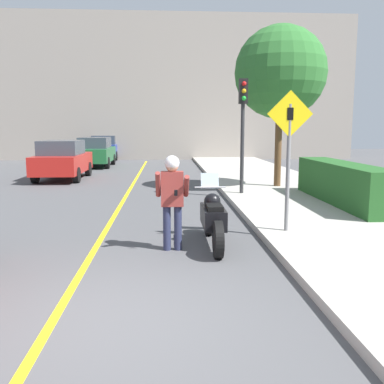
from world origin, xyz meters
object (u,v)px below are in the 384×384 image
object	(u,v)px
person_biker	(172,193)
parked_car_green	(95,152)
crossing_sign	(289,148)
parked_car_blue	(106,147)
street_tree	(280,73)
motorcycle	(213,219)
traffic_light	(243,114)
parked_car_red	(63,160)

from	to	relation	value
person_biker	parked_car_green	world-z (taller)	person_biker
person_biker	crossing_sign	distance (m)	2.55
person_biker	parked_car_blue	world-z (taller)	person_biker
street_tree	parked_car_blue	xyz separation A→B (m)	(-8.27, 15.77, -3.25)
motorcycle	traffic_light	bearing A→B (deg)	74.55
motorcycle	street_tree	bearing A→B (deg)	66.56
motorcycle	street_tree	world-z (taller)	street_tree
traffic_light	parked_car_green	size ratio (longest dim) A/B	0.85
motorcycle	person_biker	world-z (taller)	person_biker
person_biker	parked_car_green	bearing A→B (deg)	103.54
street_tree	parked_car_red	size ratio (longest dim) A/B	1.32
person_biker	crossing_sign	xyz separation A→B (m)	(2.31, 0.75, 0.76)
street_tree	parked_car_green	size ratio (longest dim) A/B	1.32
parked_car_green	crossing_sign	bearing A→B (deg)	-68.57
person_biker	street_tree	distance (m)	8.92
motorcycle	parked_car_blue	distance (m)	23.50
parked_car_green	parked_car_blue	world-z (taller)	same
motorcycle	parked_car_blue	size ratio (longest dim) A/B	0.54
motorcycle	parked_car_red	distance (m)	12.09
crossing_sign	street_tree	bearing A→B (deg)	76.91
parked_car_blue	crossing_sign	bearing A→B (deg)	-73.36
motorcycle	traffic_light	distance (m)	6.10
person_biker	parked_car_red	size ratio (longest dim) A/B	0.41
street_tree	parked_car_red	xyz separation A→B (m)	(-8.42, 3.69, -3.25)
crossing_sign	street_tree	xyz separation A→B (m)	(1.55, 6.68, 2.28)
crossing_sign	street_tree	size ratio (longest dim) A/B	0.50
crossing_sign	parked_car_green	distance (m)	17.71
crossing_sign	parked_car_red	xyz separation A→B (m)	(-6.87, 10.38, -0.97)
traffic_light	parked_car_green	distance (m)	13.22
crossing_sign	parked_car_blue	world-z (taller)	crossing_sign
traffic_light	street_tree	size ratio (longest dim) A/B	0.64
parked_car_red	motorcycle	bearing A→B (deg)	-63.85
motorcycle	crossing_sign	xyz separation A→B (m)	(1.55, 0.47, 1.31)
street_tree	parked_car_red	bearing A→B (deg)	156.32
crossing_sign	parked_car_red	bearing A→B (deg)	123.50
parked_car_red	parked_car_blue	world-z (taller)	same
crossing_sign	traffic_light	bearing A→B (deg)	90.23
motorcycle	parked_car_green	xyz separation A→B (m)	(-4.92, 16.93, 0.34)
traffic_light	parked_car_red	world-z (taller)	traffic_light
person_biker	parked_car_green	distance (m)	17.71
street_tree	person_biker	bearing A→B (deg)	-117.48
street_tree	crossing_sign	bearing A→B (deg)	-103.09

